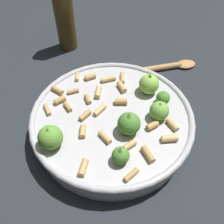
% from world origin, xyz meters
% --- Properties ---
extents(ground_plane, '(2.40, 2.40, 0.00)m').
position_xyz_m(ground_plane, '(0.00, 0.00, 0.00)').
color(ground_plane, '#23282D').
extents(cooking_pan, '(0.34, 0.34, 0.10)m').
position_xyz_m(cooking_pan, '(-0.00, 0.00, 0.03)').
color(cooking_pan, '#B7B7BC').
rests_on(cooking_pan, ground).
extents(olive_oil_bottle, '(0.05, 0.05, 0.24)m').
position_xyz_m(olive_oil_bottle, '(0.24, -0.24, 0.10)').
color(olive_oil_bottle, '#4C3814').
rests_on(olive_oil_bottle, ground).
extents(wooden_spoon, '(0.21, 0.16, 0.02)m').
position_xyz_m(wooden_spoon, '(-0.04, -0.24, 0.01)').
color(wooden_spoon, '#B2844C').
rests_on(wooden_spoon, ground).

